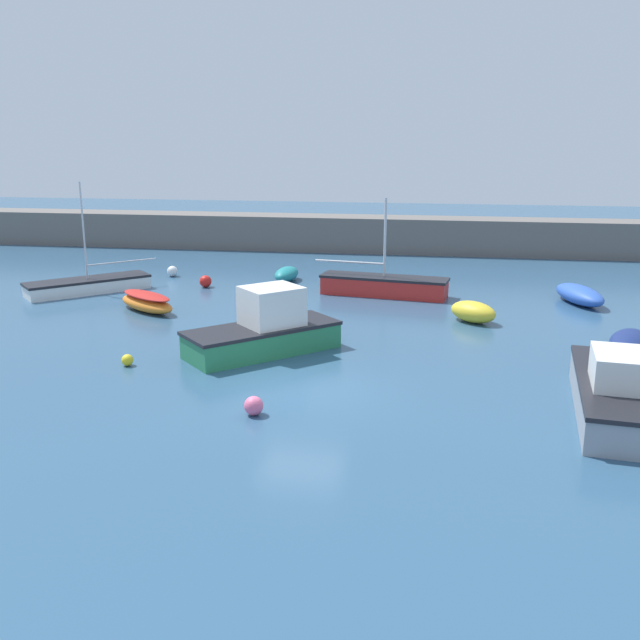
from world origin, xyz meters
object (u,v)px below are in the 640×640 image
cabin_cruiser_white (620,392)px  rowboat_white_midwater (629,342)px  sailboat_tall_mast (88,285)px  mooring_buoy_pink (254,406)px  open_tender_yellow (579,295)px  sailboat_short_mast (384,285)px  mooring_buoy_white (172,271)px  fishing_dinghy_green (473,312)px  mooring_buoy_red (206,281)px  mooring_buoy_yellow (127,360)px  rowboat_with_red_cover (147,302)px  motorboat_grey_hull (265,330)px  dinghy_near_pier (287,274)px

cabin_cruiser_white → rowboat_white_midwater: (1.75, 6.25, -0.32)m
sailboat_tall_mast → mooring_buoy_pink: (11.68, -13.66, -0.10)m
open_tender_yellow → sailboat_short_mast: sailboat_short_mast is taller
sailboat_tall_mast → mooring_buoy_white: bearing=-163.9°
fishing_dinghy_green → cabin_cruiser_white: 10.06m
rowboat_white_midwater → mooring_buoy_red: size_ratio=5.15×
fishing_dinghy_green → mooring_buoy_pink: fishing_dinghy_green is taller
fishing_dinghy_green → mooring_buoy_red: bearing=20.1°
sailboat_short_mast → mooring_buoy_yellow: size_ratio=16.48×
fishing_dinghy_green → rowboat_with_red_cover: 13.72m
rowboat_with_red_cover → sailboat_tall_mast: (-4.22, 3.04, -0.04)m
open_tender_yellow → cabin_cruiser_white: bearing=155.7°
cabin_cruiser_white → sailboat_tall_mast: size_ratio=1.21×
motorboat_grey_hull → rowboat_white_midwater: 12.68m
mooring_buoy_pink → motorboat_grey_hull: bearing=100.4°
fishing_dinghy_green → rowboat_white_midwater: 6.10m
rowboat_white_midwater → sailboat_tall_mast: bearing=96.2°
open_tender_yellow → mooring_buoy_white: bearing=63.1°
dinghy_near_pier → sailboat_tall_mast: bearing=-59.2°
sailboat_tall_mast → mooring_buoy_pink: bearing=86.4°
open_tender_yellow → cabin_cruiser_white: 13.61m
fishing_dinghy_green → rowboat_with_red_cover: fishing_dinghy_green is taller
rowboat_with_red_cover → mooring_buoy_white: rowboat_with_red_cover is taller
dinghy_near_pier → mooring_buoy_white: (-6.26, 0.27, -0.09)m
fishing_dinghy_green → mooring_buoy_white: bearing=15.7°
rowboat_with_red_cover → dinghy_near_pier: rowboat_with_red_cover is taller
fishing_dinghy_green → mooring_buoy_yellow: 13.68m
open_tender_yellow → sailboat_tall_mast: (-22.76, -1.44, -0.04)m
dinghy_near_pier → mooring_buoy_red: bearing=-54.7°
motorboat_grey_hull → mooring_buoy_pink: motorboat_grey_hull is taller
motorboat_grey_hull → mooring_buoy_white: 14.87m
motorboat_grey_hull → cabin_cruiser_white: bearing=115.7°
cabin_cruiser_white → mooring_buoy_yellow: bearing=89.4°
fishing_dinghy_green → mooring_buoy_red: fishing_dinghy_green is taller
motorboat_grey_hull → rowboat_with_red_cover: bearing=-81.3°
motorboat_grey_hull → mooring_buoy_yellow: motorboat_grey_hull is taller
mooring_buoy_red → cabin_cruiser_white: bearing=-41.1°
mooring_buoy_pink → mooring_buoy_yellow: bearing=146.3°
sailboat_short_mast → motorboat_grey_hull: (-3.36, -9.66, 0.33)m
mooring_buoy_red → fishing_dinghy_green: bearing=-20.3°
mooring_buoy_pink → rowboat_with_red_cover: bearing=125.1°
mooring_buoy_red → mooring_buoy_yellow: 12.38m
rowboat_white_midwater → mooring_buoy_pink: 13.86m
fishing_dinghy_green → mooring_buoy_yellow: (-11.39, -7.57, -0.23)m
sailboat_short_mast → sailboat_tall_mast: size_ratio=1.22×
sailboat_short_mast → mooring_buoy_white: bearing=175.3°
fishing_dinghy_green → motorboat_grey_hull: motorboat_grey_hull is taller
dinghy_near_pier → mooring_buoy_red: size_ratio=3.96×
cabin_cruiser_white → mooring_buoy_white: (-18.84, 16.54, -0.38)m
fishing_dinghy_green → rowboat_white_midwater: size_ratio=0.76×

